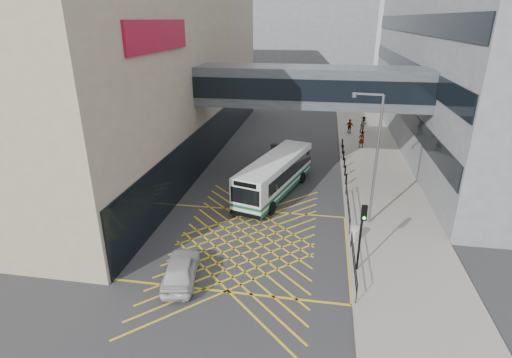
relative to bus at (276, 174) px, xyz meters
The scene contains 18 objects.
ground 8.01m from the bus, 96.35° to the right, with size 120.00×120.00×0.00m, color #333335.
building_whsmith 21.55m from the bus, 156.54° to the left, with size 24.17×42.00×16.00m.
building_far 52.79m from the bus, 93.15° to the left, with size 28.00×16.00×18.00m, color slate.
skybridge 7.60m from the bus, 63.01° to the left, with size 20.00×4.10×3.00m.
pavement 10.94m from the bus, 41.46° to the left, with size 6.00×54.00×0.16m, color gray.
box_junction 8.01m from the bus, 96.35° to the right, with size 12.00×9.00×0.01m.
bus is the anchor object (origin of this frame).
car_white 12.30m from the bus, 105.99° to the right, with size 1.77×4.33×1.38m, color #BBBBBD.
car_dark 8.39m from the bus, 95.07° to the left, with size 1.77×4.53×1.42m, color black.
car_silver 4.94m from the bus, 84.64° to the left, with size 1.87×4.42×1.38m, color #96979E.
traffic_light 11.16m from the bus, 60.20° to the right, with size 0.29×0.45×3.83m.
street_lamp 8.28m from the bus, 31.81° to the right, with size 1.88×0.42×8.28m.
litter_bin 8.60m from the bus, 49.67° to the right, with size 0.51×0.51×0.88m, color #ADA89E.
kerb_railings 8.05m from the bus, 48.83° to the right, with size 0.05×12.54×1.00m.
bollards 9.02m from the bus, 53.16° to the left, with size 0.14×10.14×0.90m.
pedestrian_a 14.50m from the bus, 59.86° to the left, with size 0.67×0.48×1.68m, color gray.
pedestrian_b 20.13m from the bus, 66.72° to the left, with size 0.92×0.53×1.87m, color gray.
pedestrian_c 18.90m from the bus, 70.37° to the left, with size 0.98×0.47×1.66m, color gray.
Camera 1 is at (4.09, -20.12, 12.45)m, focal length 28.00 mm.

